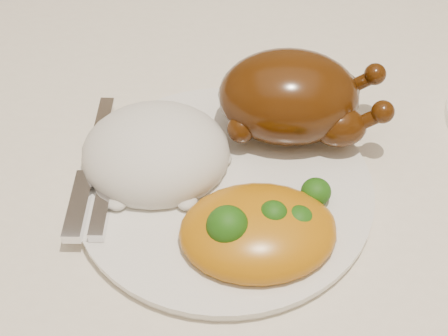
{
  "coord_description": "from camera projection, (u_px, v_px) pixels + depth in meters",
  "views": [
    {
      "loc": [
        0.02,
        -0.43,
        1.17
      ],
      "look_at": [
        0.0,
        -0.08,
        0.8
      ],
      "focal_mm": 50.0,
      "sensor_mm": 36.0,
      "label": 1
    }
  ],
  "objects": [
    {
      "name": "mac_and_cheese",
      "position": [
        263.0,
        230.0,
        0.48
      ],
      "size": [
        0.13,
        0.11,
        0.05
      ],
      "rotation": [
        0.0,
        0.0,
        0.12
      ],
      "color": "#C0730C",
      "rests_on": "dinner_plate"
    },
    {
      "name": "dining_table",
      "position": [
        228.0,
        200.0,
        0.66
      ],
      "size": [
        1.6,
        0.9,
        0.76
      ],
      "color": "brown",
      "rests_on": "floor"
    },
    {
      "name": "rice_mound",
      "position": [
        156.0,
        153.0,
        0.54
      ],
      "size": [
        0.13,
        0.12,
        0.07
      ],
      "rotation": [
        0.0,
        0.0,
        0.06
      ],
      "color": "white",
      "rests_on": "dinner_plate"
    },
    {
      "name": "tablecloth",
      "position": [
        228.0,
        152.0,
        0.61
      ],
      "size": [
        1.73,
        1.03,
        0.18
      ],
      "color": "white",
      "rests_on": "dining_table"
    },
    {
      "name": "cutlery",
      "position": [
        96.0,
        182.0,
        0.52
      ],
      "size": [
        0.03,
        0.17,
        0.01
      ],
      "rotation": [
        0.0,
        0.0,
        0.04
      ],
      "color": "silver",
      "rests_on": "dinner_plate"
    },
    {
      "name": "roast_chicken",
      "position": [
        293.0,
        97.0,
        0.55
      ],
      "size": [
        0.15,
        0.1,
        0.08
      ],
      "rotation": [
        0.0,
        0.0,
        0.02
      ],
      "color": "#4B2308",
      "rests_on": "dinner_plate"
    },
    {
      "name": "dinner_plate",
      "position": [
        224.0,
        188.0,
        0.53
      ],
      "size": [
        0.32,
        0.32,
        0.01
      ],
      "primitive_type": "cylinder",
      "rotation": [
        0.0,
        0.0,
        -0.38
      ],
      "color": "white",
      "rests_on": "tablecloth"
    }
  ]
}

